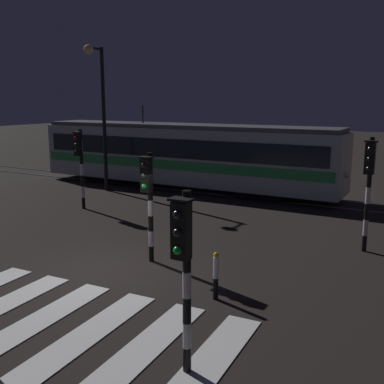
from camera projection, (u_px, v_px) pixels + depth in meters
The scene contains 11 objects.
ground_plane at pixel (106, 271), 12.13m from camera, with size 120.00×120.00×0.00m, color black.
rail_near at pixel (253, 199), 20.99m from camera, with size 80.00×0.12×0.03m, color #59595E.
rail_far at pixel (264, 193), 22.22m from camera, with size 80.00×0.12×0.03m, color #59595E.
crosswalk_zebra at pixel (1, 322), 9.34m from camera, with size 9.68×5.15×0.02m.
traffic_light_corner_near_right at pixel (184, 257), 7.19m from camera, with size 0.36×0.42×3.08m.
traffic_light_corner_far_right at pixel (369, 177), 13.25m from camera, with size 0.36×0.42×3.40m.
traffic_light_corner_far_left at pixel (80, 157), 18.65m from camera, with size 0.36×0.42×3.28m.
traffic_light_median_centre at pixel (148, 191), 12.44m from camera, with size 0.36×0.42×3.06m.
street_lamp_trackside_left at pixel (100, 101), 21.90m from camera, with size 0.44×1.21×6.91m.
tram at pixel (183, 154), 23.24m from camera, with size 16.20×2.58×4.15m.
bollard_island_edge at pixel (216, 276), 10.35m from camera, with size 0.12×0.12×1.11m.
Camera 1 is at (7.59, -8.91, 4.45)m, focal length 43.10 mm.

